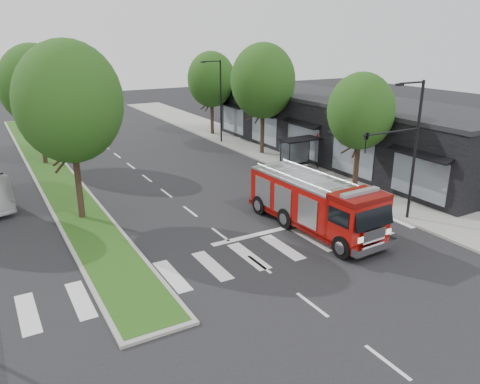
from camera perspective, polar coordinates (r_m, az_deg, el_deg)
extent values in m
plane|color=black|center=(25.46, -2.42, -5.20)|extent=(140.00, 140.00, 0.00)
cube|color=gray|center=(39.79, 6.98, 3.64)|extent=(5.00, 80.00, 0.15)
cube|color=gray|center=(40.32, -22.18, 2.57)|extent=(3.00, 50.00, 0.14)
cube|color=#134112|center=(40.31, -22.19, 2.68)|extent=(2.60, 49.50, 0.02)
cube|color=black|center=(42.04, 12.10, 7.57)|extent=(8.00, 30.00, 5.00)
cylinder|color=black|center=(35.91, 6.04, 3.97)|extent=(0.08, 0.08, 2.50)
cylinder|color=black|center=(37.57, 9.53, 4.48)|extent=(0.08, 0.08, 2.50)
cylinder|color=black|center=(36.86, 4.96, 4.39)|extent=(0.08, 0.08, 2.50)
cylinder|color=black|center=(38.48, 8.41, 4.87)|extent=(0.08, 0.08, 2.50)
cube|color=black|center=(36.89, 7.35, 6.40)|extent=(3.20, 1.60, 0.12)
cube|color=#8C99A5|center=(37.72, 6.63, 4.75)|extent=(2.80, 0.04, 1.80)
cube|color=black|center=(37.36, 7.22, 3.40)|extent=(2.40, 0.40, 0.08)
cylinder|color=black|center=(32.81, 14.00, 3.22)|extent=(0.36, 0.36, 3.74)
ellipsoid|color=#1C3C10|center=(32.07, 14.51, 9.53)|extent=(4.40, 4.40, 5.06)
cylinder|color=black|center=(41.96, 2.72, 7.52)|extent=(0.36, 0.36, 4.40)
ellipsoid|color=#1C3C10|center=(41.34, 2.81, 13.38)|extent=(5.60, 5.60, 6.44)
cylinder|color=black|center=(50.58, -3.42, 9.18)|extent=(0.36, 0.36, 3.96)
ellipsoid|color=#1C3C10|center=(50.09, -3.51, 13.55)|extent=(5.00, 5.00, 5.75)
cylinder|color=black|center=(28.28, -19.11, 1.21)|extent=(0.36, 0.36, 4.62)
ellipsoid|color=#1C3C10|center=(27.35, -20.12, 10.26)|extent=(5.80, 5.80, 6.67)
cylinder|color=black|center=(41.78, -22.94, 6.02)|extent=(0.36, 0.36, 4.40)
ellipsoid|color=#1C3C10|center=(41.17, -23.70, 11.86)|extent=(5.60, 5.60, 6.44)
cylinder|color=black|center=(27.97, 20.54, 4.46)|extent=(0.16, 0.16, 8.00)
cylinder|color=black|center=(26.66, 20.22, 12.40)|extent=(1.80, 0.10, 0.10)
cube|color=black|center=(25.99, 18.89, 12.30)|extent=(0.45, 0.20, 0.12)
cylinder|color=black|center=(26.19, 18.03, 6.98)|extent=(4.00, 0.10, 0.10)
imported|color=black|center=(24.99, 15.12, 5.78)|extent=(0.18, 0.22, 1.10)
cylinder|color=black|center=(46.31, -2.35, 10.84)|extent=(0.16, 0.16, 8.00)
cylinder|color=black|center=(45.53, -3.46, 15.62)|extent=(1.80, 0.10, 0.10)
cube|color=black|center=(45.14, -4.52, 15.51)|extent=(0.45, 0.20, 0.12)
cube|color=#5A0704|center=(26.34, 8.86, -3.34)|extent=(3.06, 8.98, 0.26)
cube|color=maroon|center=(26.55, 7.79, -0.55)|extent=(2.96, 6.87, 2.11)
cube|color=maroon|center=(23.78, 14.15, -3.30)|extent=(2.72, 2.02, 2.22)
cube|color=#B2B2B7|center=(26.21, 7.89, 1.73)|extent=(2.96, 6.87, 0.13)
cylinder|color=#B2B2B7|center=(25.57, 6.28, 1.86)|extent=(0.41, 6.33, 0.11)
cylinder|color=#B2B2B7|center=(26.75, 9.47, 2.48)|extent=(0.41, 6.33, 0.11)
cube|color=silver|center=(23.43, 16.10, -6.48)|extent=(2.76, 0.50, 0.37)
cube|color=#8C99A5|center=(23.29, 14.43, -0.05)|extent=(2.34, 0.48, 0.19)
cylinder|color=black|center=(23.18, 12.42, -6.59)|extent=(0.42, 1.18, 1.16)
cylinder|color=black|center=(24.83, 16.44, -5.19)|extent=(0.42, 1.18, 1.16)
cylinder|color=black|center=(26.19, 5.65, -3.20)|extent=(0.42, 1.18, 1.16)
cylinder|color=black|center=(27.67, 9.62, -2.17)|extent=(0.42, 1.18, 1.16)
cylinder|color=black|center=(28.09, 2.48, -1.59)|extent=(0.42, 1.18, 1.16)
cylinder|color=black|center=(29.47, 6.35, -0.71)|extent=(0.42, 1.18, 1.16)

